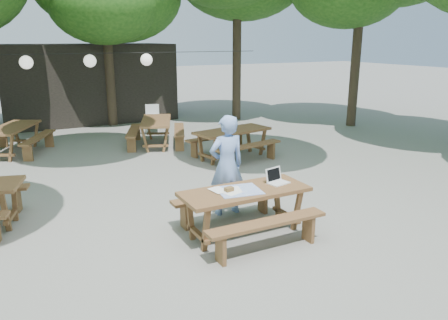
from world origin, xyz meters
TOP-DOWN VIEW (x-y plane):
  - ground at (0.00, 0.00)m, footprint 80.00×80.00m
  - pavilion at (0.50, 10.50)m, footprint 6.00×3.00m
  - main_picnic_table at (0.65, -1.03)m, footprint 2.00×1.58m
  - picnic_table_ne at (2.66, 3.07)m, footprint 2.16×1.91m
  - picnic_table_far_w at (-2.32, 6.13)m, footprint 2.25×2.40m
  - picnic_table_far_e at (1.38, 5.30)m, footprint 2.16×2.34m
  - woman at (0.81, -0.13)m, footprint 0.65×0.44m
  - plastic_chair at (1.86, 7.12)m, footprint 0.57×0.57m
  - laptop at (1.26, -0.98)m, footprint 0.38×0.33m
  - tabletop_clutter at (0.50, -1.02)m, footprint 0.77×0.64m
  - paper_lanterns at (-0.19, 6.00)m, footprint 9.00×0.34m

SIDE VIEW (x-z plane):
  - ground at x=0.00m, z-range 0.00..0.00m
  - plastic_chair at x=1.86m, z-range -0.19..0.71m
  - main_picnic_table at x=0.65m, z-range 0.01..0.76m
  - picnic_table_ne at x=2.66m, z-range 0.01..0.76m
  - picnic_table_far_w at x=-2.32m, z-range 0.01..0.76m
  - picnic_table_far_e at x=1.38m, z-range 0.01..0.76m
  - tabletop_clutter at x=0.50m, z-range 0.72..0.80m
  - laptop at x=1.26m, z-range 0.69..0.93m
  - woman at x=0.81m, z-range 0.00..1.76m
  - pavilion at x=0.50m, z-range 0.00..2.80m
  - paper_lanterns at x=-0.19m, z-range 2.21..2.59m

